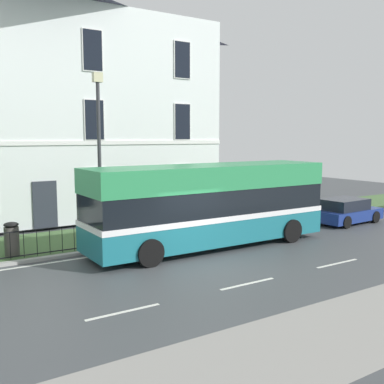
{
  "coord_description": "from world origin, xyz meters",
  "views": [
    {
      "loc": [
        -8.45,
        -11.81,
        4.33
      ],
      "look_at": [
        1.81,
        4.03,
        2.03
      ],
      "focal_mm": 42.38,
      "sensor_mm": 36.0,
      "label": 1
    }
  ],
  "objects_px": {
    "georgian_townhouse": "(16,102)",
    "single_decker_bus": "(210,204)",
    "parked_hatchback_01": "(346,211)",
    "litter_bin": "(12,239)",
    "street_lamp_post": "(99,147)"
  },
  "relations": [
    {
      "from": "single_decker_bus",
      "to": "litter_bin",
      "type": "bearing_deg",
      "value": 161.06
    },
    {
      "from": "parked_hatchback_01",
      "to": "street_lamp_post",
      "type": "relative_size",
      "value": 0.58
    },
    {
      "from": "street_lamp_post",
      "to": "litter_bin",
      "type": "height_order",
      "value": "street_lamp_post"
    },
    {
      "from": "single_decker_bus",
      "to": "street_lamp_post",
      "type": "relative_size",
      "value": 1.51
    },
    {
      "from": "georgian_townhouse",
      "to": "street_lamp_post",
      "type": "distance_m",
      "value": 9.47
    },
    {
      "from": "georgian_townhouse",
      "to": "litter_bin",
      "type": "relative_size",
      "value": 16.75
    },
    {
      "from": "parked_hatchback_01",
      "to": "litter_bin",
      "type": "distance_m",
      "value": 15.7
    },
    {
      "from": "georgian_townhouse",
      "to": "street_lamp_post",
      "type": "relative_size",
      "value": 3.05
    },
    {
      "from": "georgian_townhouse",
      "to": "single_decker_bus",
      "type": "bearing_deg",
      "value": -67.98
    },
    {
      "from": "litter_bin",
      "to": "single_decker_bus",
      "type": "bearing_deg",
      "value": -18.9
    },
    {
      "from": "single_decker_bus",
      "to": "litter_bin",
      "type": "distance_m",
      "value": 7.42
    },
    {
      "from": "litter_bin",
      "to": "street_lamp_post",
      "type": "bearing_deg",
      "value": -0.68
    },
    {
      "from": "georgian_townhouse",
      "to": "litter_bin",
      "type": "distance_m",
      "value": 10.86
    },
    {
      "from": "single_decker_bus",
      "to": "street_lamp_post",
      "type": "bearing_deg",
      "value": 146.96
    },
    {
      "from": "single_decker_bus",
      "to": "parked_hatchback_01",
      "type": "bearing_deg",
      "value": 2.05
    }
  ]
}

